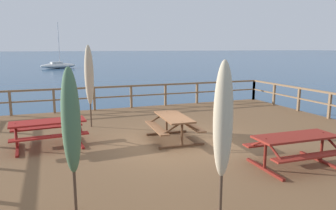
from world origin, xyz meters
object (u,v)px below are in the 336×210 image
picnic_table_mid_left (48,128)px  picnic_table_mid_right (295,144)px  picnic_table_back_left (174,123)px  patio_umbrella_short_front (71,122)px  patio_umbrella_short_mid (89,75)px  patio_umbrella_tall_front (223,121)px  sailboat_distant (58,65)px

picnic_table_mid_left → picnic_table_mid_right: 6.74m
picnic_table_mid_right → picnic_table_back_left: bearing=122.4°
picnic_table_mid_right → patio_umbrella_short_front: size_ratio=0.81×
picnic_table_mid_left → picnic_table_back_left: bearing=-10.3°
patio_umbrella_short_mid → patio_umbrella_tall_front: (1.27, -7.16, -0.18)m
patio_umbrella_short_mid → patio_umbrella_tall_front: bearing=-79.9°
picnic_table_mid_left → sailboat_distant: sailboat_distant is taller
patio_umbrella_tall_front → sailboat_distant: sailboat_distant is taller
picnic_table_mid_right → sailboat_distant: sailboat_distant is taller
sailboat_distant → patio_umbrella_tall_front: bearing=-88.6°
picnic_table_mid_right → patio_umbrella_short_mid: bearing=126.3°
picnic_table_back_left → picnic_table_mid_right: 3.64m
picnic_table_back_left → patio_umbrella_tall_front: 4.79m
patio_umbrella_short_front → sailboat_distant: sailboat_distant is taller
picnic_table_mid_left → patio_umbrella_short_mid: (1.44, 1.94, 1.32)m
patio_umbrella_short_front → patio_umbrella_short_mid: bearing=80.6°
picnic_table_mid_left → sailboat_distant: size_ratio=0.28×
picnic_table_mid_left → patio_umbrella_short_front: bearing=-84.0°
picnic_table_mid_left → picnic_table_mid_right: bearing=-33.7°
patio_umbrella_short_mid → sailboat_distant: (0.03, 45.66, -2.06)m
picnic_table_mid_right → patio_umbrella_short_front: 5.29m
picnic_table_back_left → patio_umbrella_tall_front: patio_umbrella_tall_front is taller
patio_umbrella_short_front → patio_umbrella_short_mid: (1.01, 6.06, 0.25)m
picnic_table_mid_right → sailboat_distant: size_ratio=0.27×
picnic_table_back_left → sailboat_distant: size_ratio=0.25×
picnic_table_mid_right → patio_umbrella_short_mid: (-4.16, 5.68, 1.32)m
patio_umbrella_short_mid → patio_umbrella_short_front: bearing=-99.4°
picnic_table_mid_left → patio_umbrella_short_front: 4.28m
picnic_table_back_left → patio_umbrella_short_front: 4.84m
picnic_table_mid_right → patio_umbrella_short_front: patio_umbrella_short_front is taller
patio_umbrella_short_front → sailboat_distant: 51.76m
picnic_table_back_left → sailboat_distant: sailboat_distant is taller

